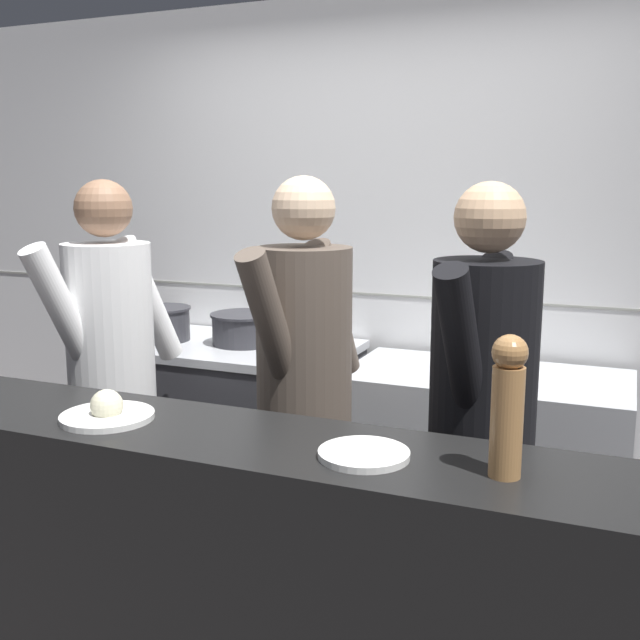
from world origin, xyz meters
name	(u,v)px	position (x,y,z in m)	size (l,w,h in m)	color
wall_back_tiled	(378,264)	(0.00, 1.56, 1.30)	(8.00, 0.06, 2.60)	white
oven_range	(239,433)	(-0.59, 1.16, 0.46)	(1.14, 0.71, 0.92)	#38383D
prep_counter	(483,472)	(0.64, 1.16, 0.44)	(1.20, 0.65, 0.89)	#B7BABF
pass_counter	(195,592)	(0.05, -0.27, 0.51)	(3.05, 0.45, 1.02)	black
stock_pot	(163,322)	(-0.99, 1.11, 1.01)	(0.29, 0.29, 0.17)	#2D2D33
sauce_pot	(244,328)	(-0.57, 1.19, 1.00)	(0.33, 0.33, 0.15)	#2D2D33
braising_pot	(311,329)	(-0.20, 1.17, 1.02)	(0.28, 0.28, 0.20)	#2D2D33
plated_dish_appetiser	(107,412)	(-0.22, -0.30, 1.04)	(0.28, 0.28, 0.10)	white
plated_dish_dessert	(364,454)	(0.58, -0.30, 1.03)	(0.24, 0.24, 0.02)	white
pepper_mill	(508,403)	(0.93, -0.29, 1.20)	(0.08, 0.08, 0.35)	#AD7A47
chef_head_cook	(112,368)	(-0.75, 0.40, 0.96)	(0.42, 0.75, 1.72)	black
chef_sous	(304,386)	(0.09, 0.43, 0.96)	(0.40, 0.76, 1.73)	black
chef_line	(482,415)	(0.76, 0.38, 0.95)	(0.40, 0.75, 1.71)	black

